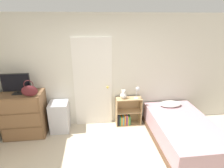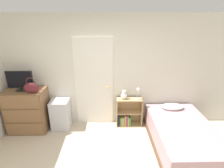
{
  "view_description": "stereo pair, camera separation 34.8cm",
  "coord_description": "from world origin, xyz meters",
  "px_view_note": "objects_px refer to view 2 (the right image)",
  "views": [
    {
      "loc": [
        -0.1,
        -1.73,
        2.4
      ],
      "look_at": [
        0.31,
        1.8,
        1.09
      ],
      "focal_mm": 28.0,
      "sensor_mm": 36.0,
      "label": 1
    },
    {
      "loc": [
        0.25,
        -1.76,
        2.4
      ],
      "look_at": [
        0.31,
        1.8,
        1.09
      ],
      "focal_mm": 28.0,
      "sensor_mm": 36.0,
      "label": 2
    }
  ],
  "objects_px": {
    "dresser": "(28,110)",
    "tv": "(20,80)",
    "bookshelf": "(127,115)",
    "teddy_bear": "(124,95)",
    "storage_bin": "(61,114)",
    "bed": "(182,136)",
    "handbag": "(31,88)",
    "desk_lamp": "(138,91)"
  },
  "relations": [
    {
      "from": "handbag",
      "to": "tv",
      "type": "bearing_deg",
      "value": 150.65
    },
    {
      "from": "tv",
      "to": "desk_lamp",
      "type": "relative_size",
      "value": 1.9
    },
    {
      "from": "dresser",
      "to": "tv",
      "type": "xyz_separation_m",
      "value": [
        -0.05,
        -0.01,
        0.72
      ]
    },
    {
      "from": "bookshelf",
      "to": "teddy_bear",
      "type": "height_order",
      "value": "teddy_bear"
    },
    {
      "from": "tv",
      "to": "storage_bin",
      "type": "xyz_separation_m",
      "value": [
        0.75,
        0.08,
        -0.86
      ]
    },
    {
      "from": "storage_bin",
      "to": "bed",
      "type": "xyz_separation_m",
      "value": [
        2.56,
        -0.73,
        -0.1
      ]
    },
    {
      "from": "dresser",
      "to": "handbag",
      "type": "bearing_deg",
      "value": -35.82
    },
    {
      "from": "handbag",
      "to": "teddy_bear",
      "type": "distance_m",
      "value": 1.98
    },
    {
      "from": "tv",
      "to": "bookshelf",
      "type": "height_order",
      "value": "tv"
    },
    {
      "from": "teddy_bear",
      "to": "bed",
      "type": "relative_size",
      "value": 0.12
    },
    {
      "from": "desk_lamp",
      "to": "bookshelf",
      "type": "bearing_deg",
      "value": 169.51
    },
    {
      "from": "bookshelf",
      "to": "desk_lamp",
      "type": "height_order",
      "value": "desk_lamp"
    },
    {
      "from": "dresser",
      "to": "storage_bin",
      "type": "height_order",
      "value": "dresser"
    },
    {
      "from": "bed",
      "to": "desk_lamp",
      "type": "bearing_deg",
      "value": 135.41
    },
    {
      "from": "bookshelf",
      "to": "desk_lamp",
      "type": "relative_size",
      "value": 2.37
    },
    {
      "from": "storage_bin",
      "to": "desk_lamp",
      "type": "relative_size",
      "value": 2.38
    },
    {
      "from": "tv",
      "to": "storage_bin",
      "type": "bearing_deg",
      "value": 6.33
    },
    {
      "from": "teddy_bear",
      "to": "desk_lamp",
      "type": "bearing_deg",
      "value": -6.73
    },
    {
      "from": "dresser",
      "to": "tv",
      "type": "relative_size",
      "value": 1.78
    },
    {
      "from": "dresser",
      "to": "desk_lamp",
      "type": "height_order",
      "value": "dresser"
    },
    {
      "from": "handbag",
      "to": "desk_lamp",
      "type": "bearing_deg",
      "value": 7.2
    },
    {
      "from": "storage_bin",
      "to": "teddy_bear",
      "type": "bearing_deg",
      "value": 2.78
    },
    {
      "from": "bookshelf",
      "to": "teddy_bear",
      "type": "relative_size",
      "value": 3.09
    },
    {
      "from": "dresser",
      "to": "desk_lamp",
      "type": "bearing_deg",
      "value": 2.36
    },
    {
      "from": "bookshelf",
      "to": "teddy_bear",
      "type": "bearing_deg",
      "value": -176.87
    },
    {
      "from": "teddy_bear",
      "to": "bed",
      "type": "bearing_deg",
      "value": -36.29
    },
    {
      "from": "dresser",
      "to": "bed",
      "type": "distance_m",
      "value": 3.35
    },
    {
      "from": "storage_bin",
      "to": "teddy_bear",
      "type": "height_order",
      "value": "teddy_bear"
    },
    {
      "from": "bookshelf",
      "to": "bed",
      "type": "distance_m",
      "value": 1.29
    },
    {
      "from": "bookshelf",
      "to": "storage_bin",
      "type": "bearing_deg",
      "value": -177.2
    },
    {
      "from": "dresser",
      "to": "desk_lamp",
      "type": "xyz_separation_m",
      "value": [
        2.49,
        0.1,
        0.4
      ]
    },
    {
      "from": "dresser",
      "to": "storage_bin",
      "type": "bearing_deg",
      "value": 5.57
    },
    {
      "from": "tv",
      "to": "teddy_bear",
      "type": "xyz_separation_m",
      "value": [
        2.22,
        0.15,
        -0.42
      ]
    },
    {
      "from": "handbag",
      "to": "desk_lamp",
      "type": "distance_m",
      "value": 2.27
    },
    {
      "from": "storage_bin",
      "to": "desk_lamp",
      "type": "bearing_deg",
      "value": 1.08
    },
    {
      "from": "dresser",
      "to": "tv",
      "type": "height_order",
      "value": "tv"
    },
    {
      "from": "bed",
      "to": "dresser",
      "type": "bearing_deg",
      "value": 168.5
    },
    {
      "from": "tv",
      "to": "desk_lamp",
      "type": "bearing_deg",
      "value": 2.65
    },
    {
      "from": "tv",
      "to": "dresser",
      "type": "bearing_deg",
      "value": 17.83
    },
    {
      "from": "handbag",
      "to": "bookshelf",
      "type": "relative_size",
      "value": 0.49
    },
    {
      "from": "bed",
      "to": "bookshelf",
      "type": "bearing_deg",
      "value": 141.2
    },
    {
      "from": "storage_bin",
      "to": "bookshelf",
      "type": "xyz_separation_m",
      "value": [
        1.55,
        0.08,
        -0.08
      ]
    }
  ]
}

